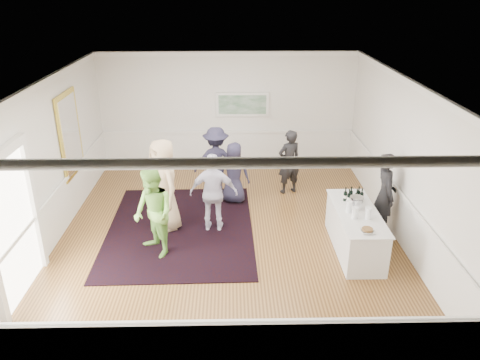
{
  "coord_description": "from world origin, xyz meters",
  "views": [
    {
      "loc": [
        0.07,
        -8.59,
        4.93
      ],
      "look_at": [
        0.26,
        0.2,
        1.14
      ],
      "focal_mm": 35.0,
      "sensor_mm": 36.0,
      "label": 1
    }
  ],
  "objects_px": {
    "bartender": "(385,195)",
    "guest_lilac": "(214,193)",
    "guest_green": "(153,213)",
    "guest_tan": "(164,185)",
    "guest_dark_a": "(216,161)",
    "nut_bowl": "(367,230)",
    "guest_navy": "(234,173)",
    "guest_dark_b": "(289,162)",
    "ice_bucket": "(356,203)",
    "serving_table": "(355,231)"
  },
  "relations": [
    {
      "from": "guest_dark_b",
      "to": "guest_navy",
      "type": "distance_m",
      "value": 1.45
    },
    {
      "from": "guest_dark_b",
      "to": "bartender",
      "type": "bearing_deg",
      "value": 105.94
    },
    {
      "from": "serving_table",
      "to": "guest_dark_b",
      "type": "relative_size",
      "value": 1.29
    },
    {
      "from": "bartender",
      "to": "guest_tan",
      "type": "height_order",
      "value": "guest_tan"
    },
    {
      "from": "guest_green",
      "to": "guest_lilac",
      "type": "xyz_separation_m",
      "value": [
        1.1,
        0.95,
        -0.03
      ]
    },
    {
      "from": "guest_dark_a",
      "to": "guest_dark_b",
      "type": "distance_m",
      "value": 1.79
    },
    {
      "from": "ice_bucket",
      "to": "bartender",
      "type": "bearing_deg",
      "value": 34.37
    },
    {
      "from": "guest_dark_b",
      "to": "nut_bowl",
      "type": "bearing_deg",
      "value": 82.36
    },
    {
      "from": "serving_table",
      "to": "bartender",
      "type": "distance_m",
      "value": 1.06
    },
    {
      "from": "nut_bowl",
      "to": "serving_table",
      "type": "bearing_deg",
      "value": 87.88
    },
    {
      "from": "guest_navy",
      "to": "nut_bowl",
      "type": "bearing_deg",
      "value": 142.1
    },
    {
      "from": "serving_table",
      "to": "guest_navy",
      "type": "relative_size",
      "value": 1.41
    },
    {
      "from": "serving_table",
      "to": "bartender",
      "type": "height_order",
      "value": "bartender"
    },
    {
      "from": "guest_navy",
      "to": "guest_dark_a",
      "type": "bearing_deg",
      "value": -35.75
    },
    {
      "from": "guest_tan",
      "to": "nut_bowl",
      "type": "height_order",
      "value": "guest_tan"
    },
    {
      "from": "ice_bucket",
      "to": "nut_bowl",
      "type": "distance_m",
      "value": 0.93
    },
    {
      "from": "guest_tan",
      "to": "guest_dark_b",
      "type": "relative_size",
      "value": 1.23
    },
    {
      "from": "guest_green",
      "to": "guest_navy",
      "type": "xyz_separation_m",
      "value": [
        1.54,
        2.3,
        -0.14
      ]
    },
    {
      "from": "guest_tan",
      "to": "guest_lilac",
      "type": "distance_m",
      "value": 1.05
    },
    {
      "from": "serving_table",
      "to": "guest_tan",
      "type": "height_order",
      "value": "guest_tan"
    },
    {
      "from": "guest_lilac",
      "to": "guest_green",
      "type": "bearing_deg",
      "value": 44.57
    },
    {
      "from": "guest_dark_a",
      "to": "ice_bucket",
      "type": "bearing_deg",
      "value": 137.41
    },
    {
      "from": "guest_tan",
      "to": "guest_dark_a",
      "type": "distance_m",
      "value": 2.07
    },
    {
      "from": "guest_lilac",
      "to": "guest_navy",
      "type": "bearing_deg",
      "value": -103.97
    },
    {
      "from": "guest_tan",
      "to": "guest_navy",
      "type": "bearing_deg",
      "value": 97.91
    },
    {
      "from": "guest_green",
      "to": "nut_bowl",
      "type": "relative_size",
      "value": 7.23
    },
    {
      "from": "bartender",
      "to": "guest_lilac",
      "type": "height_order",
      "value": "bartender"
    },
    {
      "from": "guest_tan",
      "to": "serving_table",
      "type": "bearing_deg",
      "value": 42.87
    },
    {
      "from": "guest_dark_a",
      "to": "guest_lilac",
      "type": "bearing_deg",
      "value": 90.87
    },
    {
      "from": "guest_green",
      "to": "guest_tan",
      "type": "bearing_deg",
      "value": 139.78
    },
    {
      "from": "guest_green",
      "to": "ice_bucket",
      "type": "bearing_deg",
      "value": 56.43
    },
    {
      "from": "serving_table",
      "to": "guest_dark_a",
      "type": "distance_m",
      "value": 3.93
    },
    {
      "from": "bartender",
      "to": "guest_navy",
      "type": "bearing_deg",
      "value": 62.9
    },
    {
      "from": "guest_lilac",
      "to": "ice_bucket",
      "type": "xyz_separation_m",
      "value": [
        2.78,
        -0.76,
        0.11
      ]
    },
    {
      "from": "serving_table",
      "to": "guest_dark_b",
      "type": "distance_m",
      "value": 2.94
    },
    {
      "from": "bartender",
      "to": "guest_lilac",
      "type": "xyz_separation_m",
      "value": [
        -3.49,
        0.27,
        -0.04
      ]
    },
    {
      "from": "guest_tan",
      "to": "nut_bowl",
      "type": "distance_m",
      "value": 4.17
    },
    {
      "from": "guest_green",
      "to": "guest_dark_b",
      "type": "relative_size",
      "value": 1.09
    },
    {
      "from": "bartender",
      "to": "guest_tan",
      "type": "distance_m",
      "value": 4.54
    },
    {
      "from": "guest_lilac",
      "to": "guest_tan",
      "type": "bearing_deg",
      "value": -1.21
    },
    {
      "from": "guest_dark_a",
      "to": "guest_dark_b",
      "type": "relative_size",
      "value": 1.05
    },
    {
      "from": "guest_tan",
      "to": "ice_bucket",
      "type": "xyz_separation_m",
      "value": [
        3.81,
        -0.85,
        -0.04
      ]
    },
    {
      "from": "serving_table",
      "to": "guest_dark_a",
      "type": "xyz_separation_m",
      "value": [
        -2.77,
        2.76,
        0.42
      ]
    },
    {
      "from": "guest_green",
      "to": "guest_navy",
      "type": "bearing_deg",
      "value": 109.85
    },
    {
      "from": "guest_navy",
      "to": "nut_bowl",
      "type": "distance_m",
      "value": 3.82
    },
    {
      "from": "guest_tan",
      "to": "guest_navy",
      "type": "xyz_separation_m",
      "value": [
        1.47,
        1.26,
        -0.26
      ]
    },
    {
      "from": "guest_navy",
      "to": "ice_bucket",
      "type": "relative_size",
      "value": 5.68
    },
    {
      "from": "nut_bowl",
      "to": "guest_lilac",
      "type": "bearing_deg",
      "value": 148.42
    },
    {
      "from": "bartender",
      "to": "guest_green",
      "type": "relative_size",
      "value": 1.02
    },
    {
      "from": "bartender",
      "to": "nut_bowl",
      "type": "relative_size",
      "value": 7.35
    }
  ]
}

